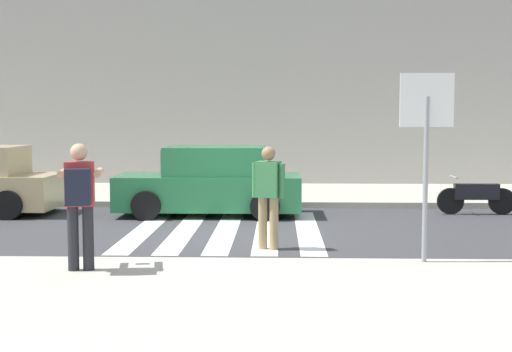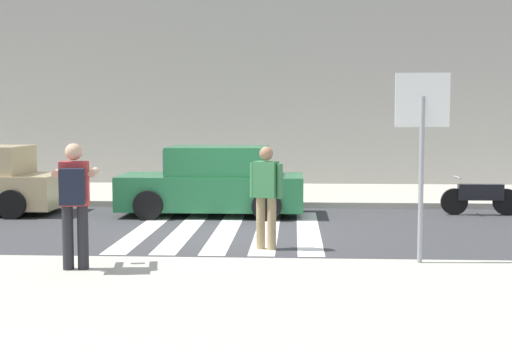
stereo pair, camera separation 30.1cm
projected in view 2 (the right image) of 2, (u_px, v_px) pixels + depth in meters
ground_plane at (226, 232)px, 13.76m from camera, size 120.00×120.00×0.00m
sidewalk_near at (170, 319)px, 7.59m from camera, size 60.00×6.00×0.14m
sidewalk_far at (246, 194)px, 19.73m from camera, size 60.00×4.80×0.14m
building_facade_far at (255, 69)px, 23.79m from camera, size 56.00×4.00×7.56m
crosswalk_stripe_0 at (146, 229)px, 14.05m from camera, size 0.44×5.20×0.01m
crosswalk_stripe_1 at (186, 229)px, 14.00m from camera, size 0.44×5.20×0.01m
crosswalk_stripe_2 at (227, 230)px, 13.96m from camera, size 0.44×5.20×0.01m
crosswalk_stripe_3 at (267, 230)px, 13.92m from camera, size 0.44×5.20×0.01m
crosswalk_stripe_4 at (308, 230)px, 13.88m from camera, size 0.44×5.20×0.01m
stop_sign at (422, 125)px, 10.03m from camera, size 0.76×0.08×2.70m
photographer_with_backpack at (74, 195)px, 9.63m from camera, size 0.67×0.91×1.72m
pedestrian_crossing at (266, 192)px, 11.85m from camera, size 0.55×0.36×1.72m
parked_car_green at (214, 183)px, 16.02m from camera, size 4.10×1.92×1.55m
motorcycle at (480, 197)px, 16.02m from camera, size 1.76×0.60×0.87m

